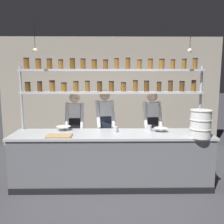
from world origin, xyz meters
name	(u,v)px	position (x,y,z in m)	size (l,w,h in m)	color
ground_plane	(112,184)	(0.00, 0.00, 0.00)	(40.00, 40.00, 0.00)	#3D3D42
back_wall	(110,92)	(0.00, 2.49, 1.43)	(5.79, 0.12, 2.86)	#9E9384
prep_counter	(112,159)	(0.00, 0.00, 0.46)	(3.39, 0.76, 0.92)	slate
spice_shelf_unit	(110,82)	(-0.03, 0.33, 1.78)	(3.27, 0.28, 2.20)	#ADAFB5
chef_left	(75,127)	(-0.71, 0.65, 0.89)	(0.36, 0.28, 1.57)	black
chef_center	(105,125)	(-0.12, 0.61, 0.93)	(0.41, 0.34, 1.63)	black
chef_right	(151,126)	(0.79, 0.64, 0.91)	(0.39, 0.30, 1.59)	black
container_stack	(201,124)	(1.41, -0.30, 1.14)	(0.34, 0.34, 0.44)	white
cutting_board	(59,136)	(-0.85, -0.21, 0.93)	(0.40, 0.26, 0.02)	#A88456
prep_bowl_near_left	(63,128)	(-0.86, 0.24, 0.96)	(0.26, 0.26, 0.07)	silver
prep_bowl_center_front	(161,130)	(0.86, 0.11, 0.95)	(0.24, 0.24, 0.07)	silver
serving_cup_front	(116,129)	(0.07, 0.09, 0.97)	(0.09, 0.09, 0.10)	#B2B7BC
serving_cup_by_board	(149,128)	(0.67, 0.16, 0.97)	(0.08, 0.08, 0.10)	#B2B7BC
pendant_light_row	(113,49)	(0.02, 0.00, 2.32)	(2.58, 0.07, 0.54)	black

